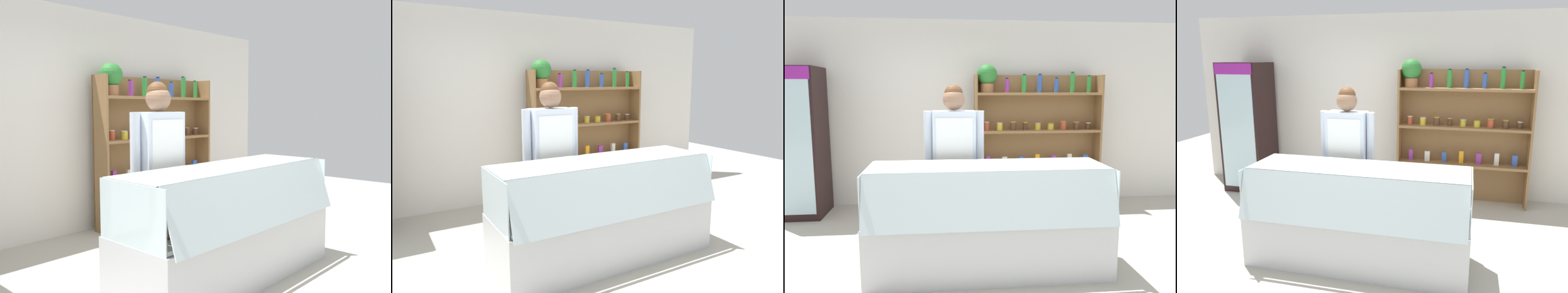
% 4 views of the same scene
% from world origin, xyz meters
% --- Properties ---
extents(ground_plane, '(12.00, 12.00, 0.00)m').
position_xyz_m(ground_plane, '(0.00, 0.00, 0.00)').
color(ground_plane, '#B7B2A3').
extents(back_wall, '(6.80, 0.10, 2.70)m').
position_xyz_m(back_wall, '(0.00, 2.27, 1.35)').
color(back_wall, white).
rests_on(back_wall, ground).
extents(shelving_unit, '(1.83, 0.29, 2.05)m').
position_xyz_m(shelving_unit, '(0.85, 1.98, 1.15)').
color(shelving_unit, olive).
rests_on(shelving_unit, ground).
extents(deli_display_case, '(2.21, 0.81, 1.01)m').
position_xyz_m(deli_display_case, '(-0.02, -0.04, 0.31)').
color(deli_display_case, silver).
rests_on(deli_display_case, ground).
extents(shop_clerk, '(0.63, 0.25, 1.75)m').
position_xyz_m(shop_clerk, '(-0.30, 0.54, 1.05)').
color(shop_clerk, '#2D2D38').
rests_on(shop_clerk, ground).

